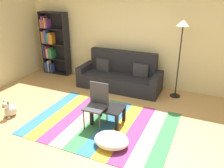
% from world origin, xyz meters
% --- Properties ---
extents(ground_plane, '(14.00, 14.00, 0.00)m').
position_xyz_m(ground_plane, '(0.00, 0.00, 0.00)').
color(ground_plane, tan).
extents(back_wall, '(6.80, 0.10, 2.70)m').
position_xyz_m(back_wall, '(0.00, 2.55, 1.35)').
color(back_wall, beige).
rests_on(back_wall, ground_plane).
extents(rug, '(2.88, 2.08, 0.01)m').
position_xyz_m(rug, '(0.07, 0.16, 0.01)').
color(rug, teal).
rests_on(rug, ground_plane).
extents(couch, '(2.26, 0.80, 1.00)m').
position_xyz_m(couch, '(-0.30, 2.02, 0.34)').
color(couch, black).
rests_on(couch, ground_plane).
extents(bookshelf, '(0.90, 0.28, 1.92)m').
position_xyz_m(bookshelf, '(-2.71, 2.31, 0.94)').
color(bookshelf, black).
rests_on(bookshelf, ground_plane).
extents(coffee_table, '(0.63, 0.47, 0.37)m').
position_xyz_m(coffee_table, '(0.17, 0.23, 0.31)').
color(coffee_table, black).
rests_on(coffee_table, rug).
extents(pouf, '(0.63, 0.52, 0.21)m').
position_xyz_m(pouf, '(0.53, -0.42, 0.12)').
color(pouf, white).
rests_on(pouf, rug).
extents(dog, '(0.22, 0.35, 0.40)m').
position_xyz_m(dog, '(-1.90, -0.38, 0.16)').
color(dog, beige).
rests_on(dog, ground_plane).
extents(standing_lamp, '(0.32, 0.32, 1.92)m').
position_xyz_m(standing_lamp, '(1.21, 2.09, 1.61)').
color(standing_lamp, black).
rests_on(standing_lamp, ground_plane).
extents(tv_remote, '(0.13, 0.14, 0.02)m').
position_xyz_m(tv_remote, '(0.09, 0.16, 0.39)').
color(tv_remote, black).
rests_on(tv_remote, coffee_table).
extents(folding_chair, '(0.40, 0.40, 0.90)m').
position_xyz_m(folding_chair, '(0.00, 0.09, 0.53)').
color(folding_chair, '#38383D').
rests_on(folding_chair, ground_plane).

